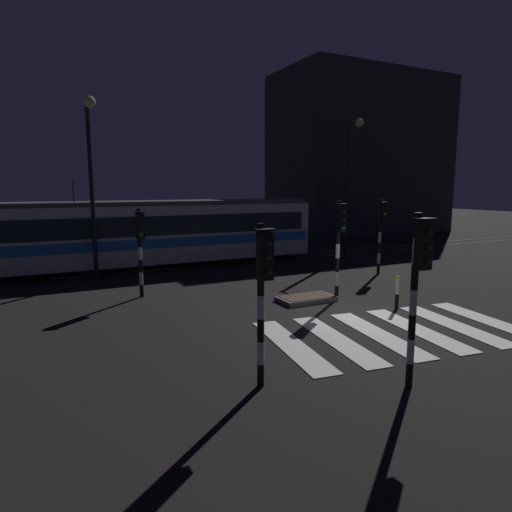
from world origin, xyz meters
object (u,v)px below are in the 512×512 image
object	(u,v)px
street_lamp_trackside_left	(91,169)
traffic_light_corner_near_left	(263,282)
traffic_light_kerb_mid_left	(418,275)
traffic_light_corner_far_right	(382,226)
traffic_light_corner_far_left	(140,239)
traffic_light_median_centre	(340,235)
tram	(137,233)
bollard_island_edge	(397,292)
street_lamp_trackside_right	(350,172)

from	to	relation	value
street_lamp_trackside_left	traffic_light_corner_near_left	bearing A→B (deg)	-82.56
traffic_light_kerb_mid_left	traffic_light_corner_near_left	world-z (taller)	traffic_light_kerb_mid_left
traffic_light_corner_far_right	traffic_light_corner_far_left	xyz separation A→B (m)	(-10.54, 0.56, -0.12)
traffic_light_kerb_mid_left	traffic_light_median_centre	world-z (taller)	traffic_light_median_centre
traffic_light_corner_near_left	traffic_light_corner_far_left	distance (m)	8.33
traffic_light_median_centre	tram	bearing A→B (deg)	118.70
traffic_light_corner_near_left	traffic_light_corner_far_right	distance (m)	12.69
traffic_light_corner_near_left	bollard_island_edge	bearing A→B (deg)	25.26
traffic_light_kerb_mid_left	bollard_island_edge	xyz separation A→B (m)	(3.88, 4.39, -1.71)
traffic_light_corner_near_left	bollard_island_edge	distance (m)	7.35
traffic_light_median_centre	tram	distance (m)	10.35
tram	bollard_island_edge	world-z (taller)	tram
traffic_light_corner_far_right	traffic_light_median_centre	bearing A→B (deg)	-147.38
traffic_light_median_centre	bollard_island_edge	world-z (taller)	traffic_light_median_centre
street_lamp_trackside_right	bollard_island_edge	size ratio (longest dim) A/B	6.70
traffic_light_kerb_mid_left	street_lamp_trackside_right	xyz separation A→B (m)	(9.16, 13.58, 2.43)
street_lamp_trackside_right	bollard_island_edge	distance (m)	11.37
traffic_light_median_centre	tram	xyz separation A→B (m)	(-4.97, 9.07, -0.52)
street_lamp_trackside_left	street_lamp_trackside_right	size ratio (longest dim) A/B	0.99
traffic_light_corner_far_right	traffic_light_corner_far_left	size ratio (longest dim) A/B	1.06
traffic_light_corner_near_left	traffic_light_corner_far_left	xyz separation A→B (m)	(-0.49, 8.32, -0.05)
traffic_light_corner_far_left	bollard_island_edge	xyz separation A→B (m)	(6.98, -5.25, -1.52)
street_lamp_trackside_left	tram	size ratio (longest dim) A/B	0.41
traffic_light_corner_near_left	traffic_light_median_centre	world-z (taller)	traffic_light_median_centre
traffic_light_corner_far_left	street_lamp_trackside_left	distance (m)	4.54
traffic_light_kerb_mid_left	bollard_island_edge	distance (m)	6.10
traffic_light_corner_far_left	street_lamp_trackside_right	xyz separation A→B (m)	(12.26, 3.93, 2.61)
traffic_light_median_centre	street_lamp_trackside_left	bearing A→B (deg)	135.01
traffic_light_corner_far_left	tram	bearing A→B (deg)	79.50
traffic_light_corner_far_right	bollard_island_edge	world-z (taller)	traffic_light_corner_far_right
traffic_light_corner_near_left	street_lamp_trackside_right	size ratio (longest dim) A/B	0.43
traffic_light_kerb_mid_left	traffic_light_corner_far_right	xyz separation A→B (m)	(7.44, 9.09, -0.06)
traffic_light_corner_far_left	traffic_light_kerb_mid_left	bearing A→B (deg)	-72.17
bollard_island_edge	traffic_light_median_centre	bearing A→B (deg)	118.61
traffic_light_corner_far_left	street_lamp_trackside_right	bearing A→B (deg)	17.77
traffic_light_corner_near_left	street_lamp_trackside_left	distance (m)	12.28
traffic_light_corner_near_left	street_lamp_trackside_left	bearing A→B (deg)	97.44
tram	street_lamp_trackside_right	bearing A→B (deg)	-8.51
traffic_light_median_centre	tram	size ratio (longest dim) A/B	0.19
traffic_light_kerb_mid_left	street_lamp_trackside_right	world-z (taller)	street_lamp_trackside_right
street_lamp_trackside_left	tram	distance (m)	4.09
traffic_light_corner_near_left	traffic_light_corner_far_left	bearing A→B (deg)	93.39
street_lamp_trackside_left	traffic_light_corner_far_left	bearing A→B (deg)	-73.55
traffic_light_corner_far_left	tram	distance (m)	5.71
street_lamp_trackside_right	tram	size ratio (longest dim) A/B	0.42
traffic_light_median_centre	street_lamp_trackside_right	world-z (taller)	street_lamp_trackside_right
tram	traffic_light_median_centre	bearing A→B (deg)	-61.30
street_lamp_trackside_left	traffic_light_kerb_mid_left	bearing A→B (deg)	-72.55
bollard_island_edge	street_lamp_trackside_right	bearing A→B (deg)	60.12
traffic_light_corner_near_left	tram	world-z (taller)	tram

